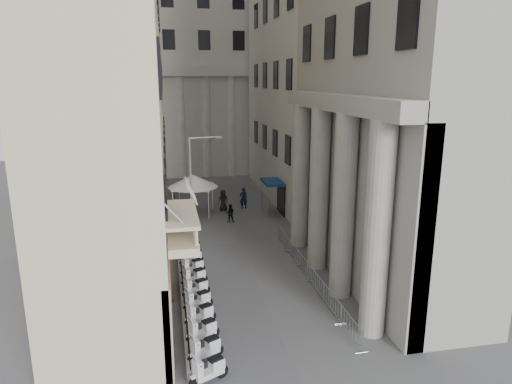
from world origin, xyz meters
TOP-DOWN VIEW (x-y plane):
  - far_building at (0.00, 48.00)m, footprint 22.00×10.00m
  - iron_fence at (-4.30, 18.00)m, footprint 0.30×28.00m
  - blue_awning at (4.15, 26.00)m, footprint 1.60×3.00m
  - flag at (-4.00, 5.00)m, footprint 1.00×1.40m
  - scooter_0 at (-3.59, 3.78)m, footprint 1.50×1.12m
  - scooter_1 at (-3.59, 5.25)m, footprint 1.50×1.12m
  - scooter_2 at (-3.59, 6.72)m, footprint 1.50×1.12m
  - scooter_3 at (-3.59, 8.18)m, footprint 1.50×1.12m
  - scooter_4 at (-3.59, 9.65)m, footprint 1.50×1.12m
  - scooter_5 at (-3.59, 11.12)m, footprint 1.50×1.12m
  - scooter_6 at (-3.59, 12.59)m, footprint 1.50×1.12m
  - scooter_7 at (-3.59, 14.06)m, footprint 1.50×1.12m
  - scooter_8 at (-3.59, 15.53)m, footprint 1.50×1.12m
  - scooter_9 at (-3.59, 16.99)m, footprint 1.50×1.12m
  - scooter_10 at (-3.59, 18.46)m, footprint 1.50×1.12m
  - scooter_11 at (-3.59, 19.93)m, footprint 1.50×1.12m
  - scooter_12 at (-3.59, 21.40)m, footprint 1.50×1.12m
  - scooter_13 at (-3.59, 22.87)m, footprint 1.50×1.12m
  - scooter_14 at (-3.59, 24.34)m, footprint 1.50×1.12m
  - barrier_0 at (3.11, 5.69)m, footprint 0.60×2.40m
  - barrier_1 at (3.11, 8.19)m, footprint 0.60×2.40m
  - barrier_2 at (3.11, 10.69)m, footprint 0.60×2.40m
  - barrier_3 at (3.11, 13.19)m, footprint 0.60×2.40m
  - barrier_4 at (3.11, 15.69)m, footprint 0.60×2.40m
  - barrier_5 at (3.11, 18.19)m, footprint 0.60×2.40m
  - security_tent at (-2.98, 27.79)m, footprint 4.36×4.36m
  - street_lamp at (-2.96, 20.14)m, footprint 2.46×0.79m
  - info_kiosk at (-4.19, 21.07)m, footprint 0.34×0.80m
  - pedestrian_a at (1.94, 28.24)m, footprint 0.71×0.47m
  - pedestrian_b at (0.15, 24.42)m, footprint 0.86×0.74m
  - pedestrian_c at (0.01, 27.87)m, footprint 1.06×0.83m

SIDE VIEW (x-z plane):
  - iron_fence at x=-4.30m, z-range -0.70..0.70m
  - blue_awning at x=4.15m, z-range -1.50..1.50m
  - flag at x=-4.00m, z-range -4.10..4.10m
  - scooter_0 at x=-3.59m, z-range -0.75..0.75m
  - scooter_1 at x=-3.59m, z-range -0.75..0.75m
  - scooter_2 at x=-3.59m, z-range -0.75..0.75m
  - scooter_3 at x=-3.59m, z-range -0.75..0.75m
  - scooter_4 at x=-3.59m, z-range -0.75..0.75m
  - scooter_5 at x=-3.59m, z-range -0.75..0.75m
  - scooter_6 at x=-3.59m, z-range -0.75..0.75m
  - scooter_7 at x=-3.59m, z-range -0.75..0.75m
  - scooter_8 at x=-3.59m, z-range -0.75..0.75m
  - scooter_9 at x=-3.59m, z-range -0.75..0.75m
  - scooter_10 at x=-3.59m, z-range -0.75..0.75m
  - scooter_11 at x=-3.59m, z-range -0.75..0.75m
  - scooter_12 at x=-3.59m, z-range -0.75..0.75m
  - scooter_13 at x=-3.59m, z-range -0.75..0.75m
  - scooter_14 at x=-3.59m, z-range -0.75..0.75m
  - barrier_0 at x=3.11m, z-range -0.55..0.55m
  - barrier_1 at x=3.11m, z-range -0.55..0.55m
  - barrier_2 at x=3.11m, z-range -0.55..0.55m
  - barrier_3 at x=3.11m, z-range -0.55..0.55m
  - barrier_4 at x=3.11m, z-range -0.55..0.55m
  - barrier_5 at x=3.11m, z-range -0.55..0.55m
  - pedestrian_b at x=0.15m, z-range 0.00..1.52m
  - info_kiosk at x=-4.19m, z-range 0.01..1.65m
  - pedestrian_c at x=0.01m, z-range 0.00..1.93m
  - pedestrian_a at x=1.94m, z-range 0.00..1.95m
  - security_tent at x=-2.98m, z-range 1.19..4.73m
  - street_lamp at x=-2.96m, z-range 0.71..8.40m
  - far_building at x=0.00m, z-range 0.00..30.00m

